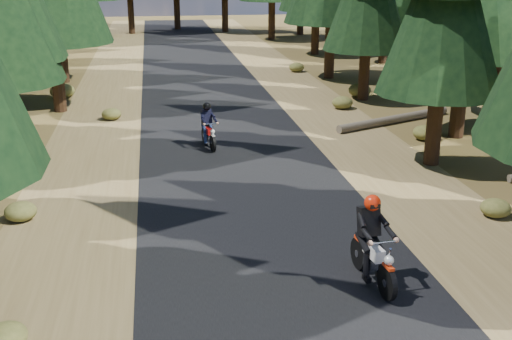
{
  "coord_description": "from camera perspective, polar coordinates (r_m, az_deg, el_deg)",
  "views": [
    {
      "loc": [
        -2.44,
        -13.57,
        6.17
      ],
      "look_at": [
        0.0,
        1.5,
        1.1
      ],
      "focal_mm": 45.0,
      "sensor_mm": 36.0,
      "label": 1
    }
  ],
  "objects": [
    {
      "name": "shoulder_r",
      "position": [
        20.8,
        11.04,
        0.77
      ],
      "size": [
        3.2,
        100.0,
        0.01
      ],
      "primitive_type": "cube",
      "color": "brown",
      "rests_on": "ground"
    },
    {
      "name": "ground",
      "position": [
        15.11,
        0.91,
        -5.74
      ],
      "size": [
        120.0,
        120.0,
        0.0
      ],
      "primitive_type": "plane",
      "color": "#4A391A",
      "rests_on": "ground"
    },
    {
      "name": "shoulder_l",
      "position": [
        19.69,
        -15.01,
        -0.54
      ],
      "size": [
        3.2,
        100.0,
        0.01
      ],
      "primitive_type": "cube",
      "color": "brown",
      "rests_on": "ground"
    },
    {
      "name": "rider_lead",
      "position": [
        12.9,
        10.38,
        -7.5
      ],
      "size": [
        0.8,
        2.07,
        1.8
      ],
      "rotation": [
        0.0,
        0.0,
        3.24
      ],
      "color": "silver",
      "rests_on": "road"
    },
    {
      "name": "rider_follow",
      "position": [
        21.84,
        -4.24,
        3.31
      ],
      "size": [
        0.79,
        1.77,
        1.52
      ],
      "rotation": [
        0.0,
        0.0,
        3.31
      ],
      "color": "#950B09",
      "rests_on": "road"
    },
    {
      "name": "understory_shrubs",
      "position": [
        23.81,
        -0.36,
        4.02
      ],
      "size": [
        15.04,
        31.74,
        0.68
      ],
      "color": "#474C1E",
      "rests_on": "ground"
    },
    {
      "name": "road",
      "position": [
        19.72,
        -1.63,
        0.15
      ],
      "size": [
        6.0,
        100.0,
        0.01
      ],
      "primitive_type": "cube",
      "color": "black",
      "rests_on": "ground"
    },
    {
      "name": "log_near",
      "position": [
        25.73,
        12.22,
        4.44
      ],
      "size": [
        5.33,
        2.66,
        0.32
      ],
      "primitive_type": "cylinder",
      "rotation": [
        0.0,
        1.57,
        0.43
      ],
      "color": "#4C4233",
      "rests_on": "ground"
    }
  ]
}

